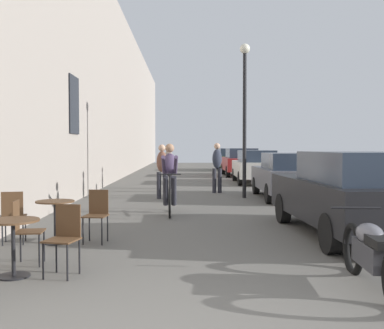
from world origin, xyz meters
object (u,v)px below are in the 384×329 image
at_px(parked_car_third, 255,166).
at_px(parked_motorcycle, 373,255).
at_px(cafe_table_near, 13,235).
at_px(street_lamp, 245,100).
at_px(parked_car_fourth, 240,162).
at_px(cafe_chair_near_toward_wall, 64,234).
at_px(cafe_chair_mid_toward_street, 97,212).
at_px(cyclist_on_bicycle, 170,181).
at_px(cafe_chair_mid_toward_wall, 13,213).
at_px(pedestrian_far, 169,164).
at_px(cafe_table_mid, 55,212).
at_px(parked_car_fifth, 230,159).
at_px(pedestrian_near, 162,168).
at_px(cafe_chair_near_toward_street, 24,227).
at_px(pedestrian_mid, 217,165).
at_px(parked_car_second, 287,175).
at_px(parked_car_nearest, 350,193).

xyz_separation_m(parked_car_third, parked_motorcycle, (-1.05, -15.30, -0.36)).
bearing_deg(cafe_table_near, street_lamp, 65.30).
bearing_deg(parked_motorcycle, parked_car_fourth, 87.15).
height_order(cafe_chair_near_toward_wall, cafe_chair_mid_toward_street, same).
bearing_deg(cyclist_on_bicycle, cafe_chair_mid_toward_wall, -125.87).
bearing_deg(pedestrian_far, cafe_table_mid, -98.96).
xyz_separation_m(cyclist_on_bicycle, parked_car_fifth, (3.57, 20.79, -0.01)).
relative_size(pedestrian_near, pedestrian_far, 0.99).
distance_m(cafe_chair_near_toward_street, parked_car_fourth, 20.08).
distance_m(pedestrian_mid, parked_car_third, 4.73).
xyz_separation_m(cafe_chair_near_toward_street, parked_car_second, (5.44, 7.95, 0.23)).
xyz_separation_m(pedestrian_far, parked_car_fourth, (3.77, 7.95, -0.16)).
xyz_separation_m(cafe_chair_near_toward_street, parked_car_third, (5.40, 14.12, 0.25)).
xyz_separation_m(pedestrian_mid, pedestrian_far, (-1.77, 1.55, -0.03)).
bearing_deg(parked_car_second, street_lamp, 167.52).
relative_size(cafe_table_mid, cafe_chair_mid_toward_street, 0.81).
bearing_deg(cafe_table_mid, pedestrian_mid, 68.37).
bearing_deg(cafe_table_near, cyclist_on_bicycle, 71.69).
bearing_deg(parked_car_fifth, pedestrian_near, -102.55).
bearing_deg(cafe_chair_mid_toward_street, cafe_table_mid, -173.72).
bearing_deg(parked_motorcycle, parked_car_fifth, 87.70).
bearing_deg(cyclist_on_bicycle, cafe_chair_near_toward_street, -111.17).
distance_m(cafe_chair_near_toward_street, parked_car_third, 15.11).
distance_m(cafe_chair_mid_toward_wall, cyclist_on_bicycle, 4.28).
bearing_deg(cyclist_on_bicycle, parked_car_nearest, -40.98).
height_order(cyclist_on_bicycle, street_lamp, street_lamp).
relative_size(parked_car_fourth, parked_car_fifth, 1.01).
xyz_separation_m(cafe_chair_near_toward_wall, pedestrian_mid, (2.68, 10.36, 0.48)).
distance_m(street_lamp, parked_car_third, 6.45).
relative_size(parked_car_nearest, parked_motorcycle, 2.05).
bearing_deg(cafe_table_near, parked_car_fourth, 75.12).
bearing_deg(parked_car_third, parked_car_fifth, 89.86).
xyz_separation_m(cyclist_on_bicycle, pedestrian_near, (-0.35, 3.21, 0.15)).
bearing_deg(pedestrian_mid, parked_car_fifth, 82.58).
height_order(pedestrian_far, street_lamp, street_lamp).
xyz_separation_m(cafe_table_near, cafe_table_mid, (-0.04, 2.00, 0.00)).
height_order(cafe_chair_near_toward_street, pedestrian_mid, pedestrian_mid).
bearing_deg(cafe_chair_mid_toward_street, cafe_chair_near_toward_street, -115.74).
xyz_separation_m(cafe_chair_near_toward_street, cafe_chair_mid_toward_wall, (-0.64, 1.34, 0.00)).
distance_m(pedestrian_near, parked_car_fifth, 18.01).
xyz_separation_m(pedestrian_near, street_lamp, (2.62, 0.23, 2.14)).
xyz_separation_m(cafe_chair_near_toward_street, parked_car_fourth, (5.37, 19.35, 0.29)).
distance_m(cafe_chair_near_toward_wall, parked_car_fourth, 20.41).
bearing_deg(parked_car_fifth, parked_car_second, -89.95).
bearing_deg(cafe_chair_near_toward_wall, cafe_chair_near_toward_street, 143.38).
relative_size(pedestrian_far, parked_car_fourth, 0.39).
relative_size(cafe_table_near, parked_motorcycle, 0.34).
bearing_deg(parked_car_nearest, parked_car_fifth, 89.47).
height_order(pedestrian_mid, parked_motorcycle, pedestrian_mid).
distance_m(cafe_chair_near_toward_street, pedestrian_near, 8.16).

